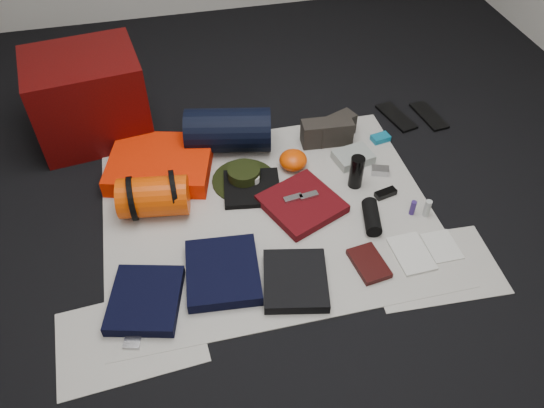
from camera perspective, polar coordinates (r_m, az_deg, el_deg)
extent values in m
cube|color=black|center=(2.64, -0.39, -1.11)|extent=(4.50, 4.50, 0.02)
cube|color=silver|center=(2.63, -0.39, -0.92)|extent=(1.60, 1.30, 0.01)
cube|color=silver|center=(2.28, -14.99, -13.66)|extent=(0.61, 0.44, 0.00)
cube|color=silver|center=(2.52, 16.96, -6.47)|extent=(0.60, 0.43, 0.00)
cube|color=#4B0605|center=(3.13, -19.13, 10.78)|extent=(0.64, 0.56, 0.49)
cube|color=#F32402|center=(2.88, -11.90, 4.26)|extent=(0.62, 0.55, 0.10)
cylinder|color=#DF4103|center=(2.63, -12.61, 0.78)|extent=(0.36, 0.24, 0.20)
cylinder|color=black|center=(2.63, -14.79, 0.57)|extent=(0.02, 0.22, 0.22)
cylinder|color=black|center=(2.62, -10.48, 1.29)|extent=(0.03, 0.22, 0.22)
cylinder|color=black|center=(2.93, -4.74, 7.90)|extent=(0.50, 0.33, 0.24)
cylinder|color=black|center=(2.79, -3.01, 2.56)|extent=(0.38, 0.38, 0.01)
cylinder|color=black|center=(2.76, -3.04, 3.20)|extent=(0.17, 0.17, 0.07)
cube|color=#2B2722|center=(3.00, 5.91, 7.67)|extent=(0.29, 0.12, 0.14)
cube|color=#2B2722|center=(3.05, 6.72, 8.12)|extent=(0.27, 0.18, 0.13)
cube|color=black|center=(3.31, 13.22, 9.12)|extent=(0.17, 0.31, 0.02)
cube|color=black|center=(3.36, 16.53, 9.08)|extent=(0.14, 0.29, 0.02)
cube|color=black|center=(2.33, -13.46, -9.98)|extent=(0.36, 0.39, 0.05)
cube|color=black|center=(2.36, -5.32, -7.29)|extent=(0.35, 0.39, 0.06)
cube|color=black|center=(2.33, 2.52, -8.20)|extent=(0.33, 0.36, 0.05)
cube|color=black|center=(2.73, -2.17, 1.72)|extent=(0.32, 0.31, 0.03)
cube|color=#50080D|center=(2.64, 3.22, 0.03)|extent=(0.45, 0.45, 0.05)
ellipsoid|color=#DF4103|center=(2.84, 2.29, 4.74)|extent=(0.19, 0.19, 0.10)
cube|color=gray|center=(2.93, 8.72, 5.03)|extent=(0.22, 0.18, 0.05)
cylinder|color=black|center=(2.74, 9.06, 3.43)|extent=(0.09, 0.09, 0.18)
cylinder|color=black|center=(2.60, 10.67, -1.38)|extent=(0.12, 0.21, 0.08)
cube|color=#B2B2B7|center=(2.88, 11.55, 3.53)|extent=(0.10, 0.08, 0.04)
cube|color=#0E6687|center=(3.10, 11.59, 6.97)|extent=(0.11, 0.08, 0.03)
cylinder|color=navy|center=(2.68, 14.91, -0.38)|extent=(0.03, 0.03, 0.08)
cylinder|color=#AAAEA9|center=(2.69, 16.36, -0.44)|extent=(0.04, 0.04, 0.09)
cube|color=black|center=(2.44, 10.38, -6.30)|extent=(0.16, 0.22, 0.03)
cube|color=beige|center=(2.53, 14.76, -5.17)|extent=(0.16, 0.23, 0.01)
cube|color=beige|center=(2.60, 17.79, -4.33)|extent=(0.14, 0.18, 0.01)
cube|color=black|center=(2.76, 12.12, 1.14)|extent=(0.12, 0.07, 0.03)
cube|color=#B2B2B7|center=(2.26, -14.77, -14.06)|extent=(0.08, 0.08, 0.01)
cylinder|color=silver|center=(2.73, -1.90, 2.70)|extent=(0.05, 0.05, 0.04)
cube|color=#B2B2B7|center=(2.62, 2.29, 0.64)|extent=(0.10, 0.05, 0.01)
cube|color=#B2B2B7|center=(2.64, 3.97, 0.92)|extent=(0.10, 0.05, 0.01)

